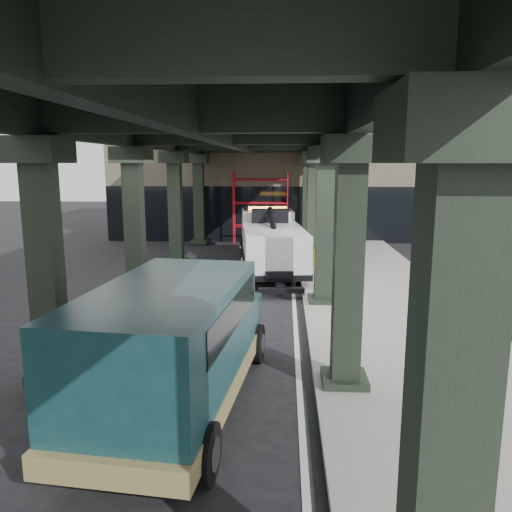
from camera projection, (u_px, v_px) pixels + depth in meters
The scene contains 8 objects.
ground at pixel (235, 324), 14.16m from camera, with size 90.00×90.00×0.00m, color black.
sidewalk at pixel (382, 304), 15.85m from camera, with size 5.00×40.00×0.15m, color gray.
lane_stripe at pixel (294, 305), 16.02m from camera, with size 0.12×38.00×0.01m, color silver.
viaduct at pixel (227, 131), 15.14m from camera, with size 7.40×32.00×6.40m.
building at pixel (295, 171), 32.94m from camera, with size 22.00×10.00×8.00m, color #C6B793.
scaffolding at pixel (261, 206), 28.14m from camera, with size 3.08×0.88×4.00m.
tow_truck at pixel (270, 239), 21.24m from camera, with size 3.12×8.37×2.68m.
towed_van at pixel (175, 343), 8.97m from camera, with size 2.97×6.26×2.46m.
Camera 1 is at (1.37, -13.51, 4.50)m, focal length 35.00 mm.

